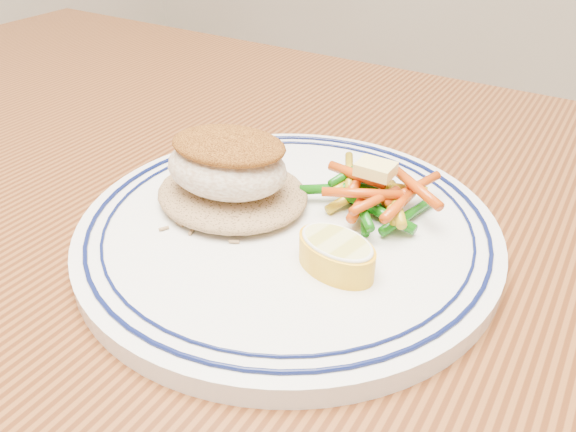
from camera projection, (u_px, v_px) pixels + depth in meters
The scene contains 7 objects.
dining_table at pixel (291, 394), 0.41m from camera, with size 1.50×0.90×0.75m.
plate at pixel (288, 228), 0.40m from camera, with size 0.30×0.30×0.02m.
rice_pilaf at pixel (232, 190), 0.41m from camera, with size 0.12×0.10×0.02m, color #916F48.
fish_fillet at pixel (227, 162), 0.39m from camera, with size 0.10×0.08×0.04m.
vegetable_pile at pixel (374, 195), 0.40m from camera, with size 0.11×0.09×0.03m.
butter_pat at pixel (376, 169), 0.40m from camera, with size 0.03×0.02×0.01m, color #F9E57A.
lemon_wedge at pixel (336, 253), 0.35m from camera, with size 0.06×0.06×0.02m.
Camera 1 is at (0.14, -0.23, 0.99)m, focal length 35.00 mm.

